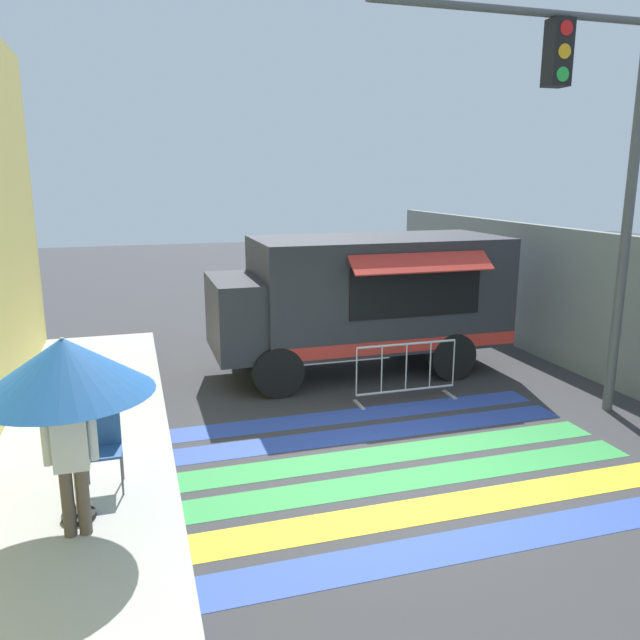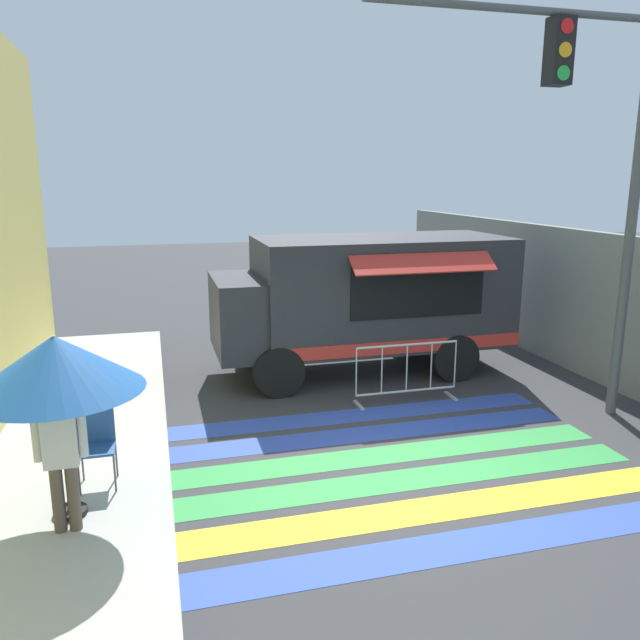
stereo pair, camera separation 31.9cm
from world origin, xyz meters
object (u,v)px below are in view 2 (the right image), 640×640
at_px(folding_chair, 97,440).
at_px(traffic_signal_pole, 590,138).
at_px(vendor_person, 61,452).
at_px(food_truck, 360,296).
at_px(barricade_front, 407,373).
at_px(patio_umbrella, 56,364).

bearing_deg(folding_chair, traffic_signal_pole, 3.84).
xyz_separation_m(folding_chair, vendor_person, (-0.24, -1.01, 0.33)).
distance_m(food_truck, folding_chair, 6.12).
bearing_deg(barricade_front, traffic_signal_pole, -32.44).
distance_m(patio_umbrella, barricade_front, 6.00).
distance_m(traffic_signal_pole, patio_umbrella, 7.83).
bearing_deg(traffic_signal_pole, barricade_front, 147.56).
xyz_separation_m(patio_umbrella, folding_chair, (0.26, 0.69, -1.17)).
relative_size(food_truck, patio_umbrella, 2.80).
height_order(traffic_signal_pole, vendor_person, traffic_signal_pole).
relative_size(traffic_signal_pole, folding_chair, 6.97).
height_order(food_truck, vendor_person, food_truck).
height_order(food_truck, folding_chair, food_truck).
bearing_deg(traffic_signal_pole, folding_chair, -174.32).
height_order(folding_chair, barricade_front, folding_chair).
bearing_deg(patio_umbrella, food_truck, 43.29).
bearing_deg(vendor_person, traffic_signal_pole, 26.73).
relative_size(vendor_person, barricade_front, 0.85).
bearing_deg(folding_chair, barricade_front, 21.26).
xyz_separation_m(food_truck, barricade_front, (0.24, -1.84, -1.03)).
bearing_deg(food_truck, folding_chair, -139.77).
height_order(vendor_person, barricade_front, vendor_person).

